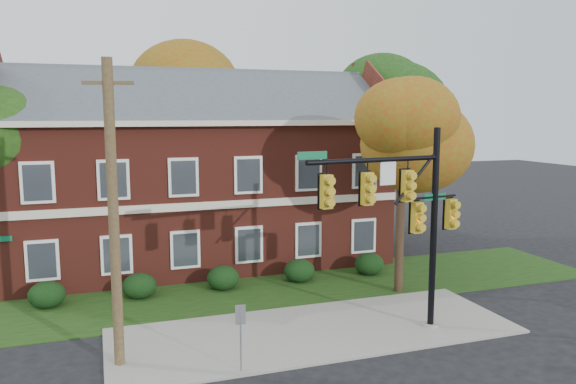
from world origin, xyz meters
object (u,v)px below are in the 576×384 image
object	(u,v)px
hedge_far_left	(47,295)
tree_right_rear	(390,104)
hedge_far_right	(369,264)
hedge_left	(139,286)
traffic_signal	(405,209)
tree_far_rear	(197,93)
utility_pole	(113,215)
hedge_right	(299,271)
sign_post	(241,327)
tree_near_right	(409,135)
hedge_center	(223,278)
apartment_building	(199,164)

from	to	relation	value
hedge_far_left	tree_right_rear	world-z (taller)	tree_right_rear
hedge_far_right	tree_right_rear	size ratio (longest dim) A/B	0.13
hedge_left	traffic_signal	xyz separation A→B (m)	(8.24, -6.87, 3.86)
tree_far_rear	traffic_signal	distance (m)	20.73
tree_far_rear	utility_pole	xyz separation A→B (m)	(-5.88, -19.38, -4.24)
hedge_right	sign_post	xyz separation A→B (m)	(-4.71, -7.93, 0.88)
hedge_far_left	hedge_left	bearing A→B (deg)	0.00
hedge_far_left	tree_near_right	distance (m)	15.75
hedge_left	tree_far_rear	world-z (taller)	tree_far_rear
hedge_right	tree_right_rear	size ratio (longest dim) A/B	0.13
hedge_far_left	tree_far_rear	world-z (taller)	tree_far_rear
hedge_far_right	sign_post	size ratio (longest dim) A/B	0.68
hedge_far_right	tree_far_rear	world-z (taller)	tree_far_rear
hedge_center	tree_right_rear	bearing A→B (deg)	28.37
apartment_building	hedge_left	bearing A→B (deg)	-123.67
tree_near_right	utility_pole	xyz separation A→B (m)	(-11.76, -3.45, -2.06)
utility_pole	sign_post	world-z (taller)	utility_pole
sign_post	utility_pole	bearing A→B (deg)	158.59
tree_far_rear	traffic_signal	xyz separation A→B (m)	(3.39, -19.96, -4.46)
hedge_center	hedge_far_right	distance (m)	7.00
apartment_building	hedge_right	bearing A→B (deg)	-56.33
apartment_building	tree_near_right	xyz separation A→B (m)	(7.22, -8.09, 1.68)
apartment_building	tree_far_rear	size ratio (longest dim) A/B	1.63
traffic_signal	hedge_right	bearing A→B (deg)	91.90
hedge_right	hedge_far_right	distance (m)	3.50
tree_near_right	hedge_left	bearing A→B (deg)	165.19
hedge_left	tree_right_rear	world-z (taller)	tree_right_rear
apartment_building	tree_near_right	distance (m)	10.97
hedge_right	tree_far_rear	world-z (taller)	tree_far_rear
traffic_signal	tree_near_right	bearing A→B (deg)	50.02
hedge_center	tree_right_rear	xyz separation A→B (m)	(11.31, 6.11, 7.60)
hedge_left	hedge_right	bearing A→B (deg)	0.00
apartment_building	sign_post	size ratio (longest dim) A/B	9.08
traffic_signal	sign_post	bearing A→B (deg)	-178.17
hedge_far_right	tree_right_rear	distance (m)	10.66
apartment_building	hedge_far_left	bearing A→B (deg)	-143.11
tree_far_rear	hedge_far_left	bearing A→B (deg)	-122.50
hedge_right	traffic_signal	size ratio (longest dim) A/B	0.20
hedge_center	tree_far_rear	size ratio (longest dim) A/B	0.12
hedge_center	hedge_right	size ratio (longest dim) A/B	1.00
hedge_left	tree_near_right	size ratio (longest dim) A/B	0.16
apartment_building	tree_right_rear	size ratio (longest dim) A/B	1.77
sign_post	hedge_far_left	bearing A→B (deg)	131.04
utility_pole	tree_right_rear	bearing A→B (deg)	51.12
hedge_right	tree_near_right	xyz separation A→B (m)	(3.72, -2.83, 6.14)
hedge_right	hedge_far_left	bearing A→B (deg)	180.00
hedge_far_right	sign_post	distance (m)	11.45
hedge_left	hedge_right	distance (m)	7.00
hedge_left	tree_right_rear	bearing A→B (deg)	22.42
hedge_far_left	hedge_left	world-z (taller)	same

